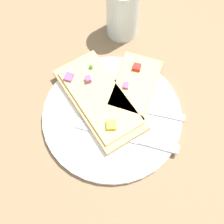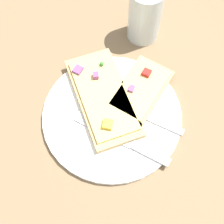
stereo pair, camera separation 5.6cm
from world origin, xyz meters
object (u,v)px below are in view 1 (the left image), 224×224
at_px(knife, 135,138).
at_px(pizza_slice_main, 100,99).
at_px(fork, 126,106).
at_px(drinking_glass, 123,11).
at_px(plate, 112,116).
at_px(pizza_slice_corner, 134,85).

distance_m(knife, pizza_slice_main, 0.10).
xyz_separation_m(fork, drinking_glass, (-0.18, 0.08, 0.05)).
relative_size(plate, drinking_glass, 2.17).
relative_size(fork, drinking_glass, 1.40).
distance_m(pizza_slice_main, pizza_slice_corner, 0.08).
height_order(plate, pizza_slice_main, pizza_slice_main).
bearing_deg(knife, fork, -61.45).
distance_m(fork, pizza_slice_corner, 0.05).
xyz_separation_m(knife, pizza_slice_corner, (-0.10, 0.05, 0.01)).
height_order(fork, drinking_glass, drinking_glass).
xyz_separation_m(fork, pizza_slice_corner, (-0.03, 0.03, 0.01)).
distance_m(plate, pizza_slice_corner, 0.08).
distance_m(knife, drinking_glass, 0.27).
height_order(pizza_slice_corner, drinking_glass, drinking_glass).
distance_m(plate, fork, 0.03).
relative_size(plate, fork, 1.55).
bearing_deg(pizza_slice_corner, pizza_slice_main, 132.93).
bearing_deg(pizza_slice_corner, fork, 176.59).
relative_size(fork, pizza_slice_corner, 1.10).
distance_m(fork, knife, 0.07).
bearing_deg(pizza_slice_main, knife, -172.56).
xyz_separation_m(pizza_slice_main, drinking_glass, (-0.15, 0.12, 0.04)).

